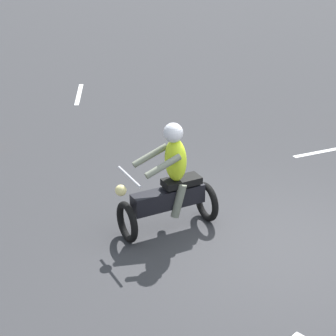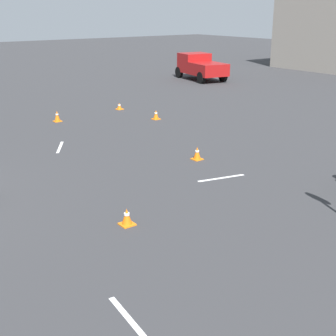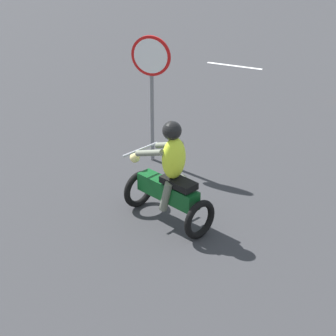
% 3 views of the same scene
% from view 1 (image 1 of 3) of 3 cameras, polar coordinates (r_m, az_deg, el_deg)
% --- Properties ---
extents(ground_plane, '(120.00, 120.00, 0.00)m').
position_cam_1_polar(ground_plane, '(9.35, 9.64, -6.90)').
color(ground_plane, '#333335').
extents(motorcycle_rider_foreground, '(1.05, 1.55, 1.66)m').
position_cam_1_polar(motorcycle_rider_foreground, '(9.32, 0.19, -1.48)').
color(motorcycle_rider_foreground, black).
rests_on(motorcycle_rider_foreground, ground).
extents(lane_stripe_e, '(1.48, 0.24, 0.01)m').
position_cam_1_polar(lane_stripe_e, '(15.36, -7.76, 6.38)').
color(lane_stripe_e, silver).
rests_on(lane_stripe_e, ground).
extents(lane_stripe_s, '(0.52, 1.59, 0.01)m').
position_cam_1_polar(lane_stripe_s, '(12.61, 13.99, 1.54)').
color(lane_stripe_s, silver).
rests_on(lane_stripe_s, ground).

